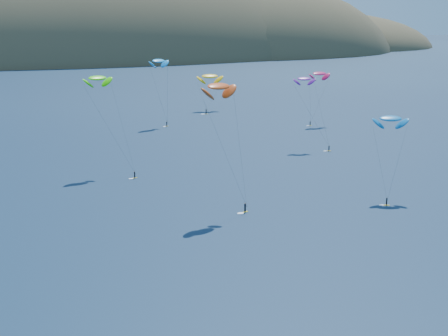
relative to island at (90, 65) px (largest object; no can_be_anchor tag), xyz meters
name	(u,v)px	position (x,y,z in m)	size (l,w,h in m)	color
island	(90,65)	(0.00, 0.00, 0.00)	(730.00, 300.00, 210.00)	#3D3526
kitesurfer_3	(97,78)	(-50.50, -439.82, 34.78)	(11.42, 15.20, 26.25)	gold
kitesurfer_4	(159,61)	(-20.49, -379.24, 33.74)	(9.27, 9.98, 25.40)	gold
kitesurfer_5	(391,119)	(8.10, -483.71, 28.23)	(9.66, 11.09, 19.67)	gold
kitesurfer_6	(304,79)	(12.42, -430.98, 31.44)	(8.64, 11.66, 22.61)	gold
kitesurfer_8	(319,74)	(35.00, -397.22, 29.10)	(9.84, 6.16, 20.73)	gold
kitesurfer_9	(219,86)	(-31.30, -480.45, 36.58)	(9.58, 9.52, 28.34)	gold
kitesurfer_11	(210,76)	(7.23, -352.77, 24.67)	(11.46, 14.23, 16.92)	gold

